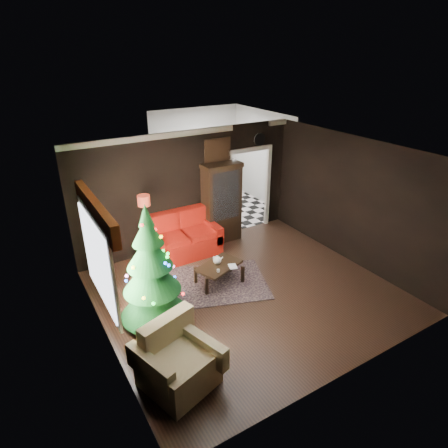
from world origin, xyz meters
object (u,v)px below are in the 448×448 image
floor_lamp (147,232)px  armchair (178,359)px  kitchen_table (216,203)px  wall_clock (259,139)px  christmas_tree (151,271)px  loveseat (184,235)px  teapot (217,260)px  coffee_table (219,273)px  curio_cabinet (222,205)px

floor_lamp → armchair: 3.49m
kitchen_table → armchair: bearing=-124.8°
armchair → wall_clock: 5.91m
christmas_tree → kitchen_table: 4.92m
loveseat → teapot: size_ratio=8.78×
coffee_table → teapot: 0.30m
christmas_tree → kitchen_table: size_ratio=3.01×
curio_cabinet → loveseat: bearing=-169.2°
coffee_table → teapot: (-0.01, 0.05, 0.30)m
armchair → coffee_table: bearing=30.0°
armchair → floor_lamp: bearing=58.9°
wall_clock → kitchen_table: bearing=113.7°
teapot → kitchen_table: 3.51m
armchair → coffee_table: (1.83, 1.97, -0.24)m
curio_cabinet → christmas_tree: size_ratio=0.84×
christmas_tree → kitchen_table: christmas_tree is taller
loveseat → kitchen_table: size_ratio=2.27×
floor_lamp → wall_clock: 3.62m
teapot → wall_clock: 3.44m
loveseat → christmas_tree: christmas_tree is taller
loveseat → coffee_table: loveseat is taller
christmas_tree → wall_clock: bearing=31.2°
kitchen_table → christmas_tree: bearing=-132.7°
loveseat → curio_cabinet: curio_cabinet is taller
curio_cabinet → armchair: 4.67m
coffee_table → curio_cabinet: bearing=57.9°
loveseat → kitchen_table: loveseat is taller
coffee_table → wall_clock: (2.25, 1.86, 2.16)m
wall_clock → christmas_tree: bearing=-148.8°
floor_lamp → kitchen_table: floor_lamp is taller
christmas_tree → wall_clock: 4.69m
curio_cabinet → teapot: 1.99m
curio_cabinet → wall_clock: 1.88m
floor_lamp → coffee_table: 1.82m
coffee_table → wall_clock: 3.63m
curio_cabinet → coffee_table: bearing=-122.1°
coffee_table → wall_clock: bearing=39.5°
loveseat → coffee_table: bearing=-86.1°
teapot → armchair: bearing=-131.9°
floor_lamp → wall_clock: wall_clock is taller
loveseat → kitchen_table: 2.45m
curio_cabinet → teapot: bearing=-123.2°
loveseat → teapot: (0.08, -1.41, 0.02)m
curio_cabinet → kitchen_table: size_ratio=2.53×
floor_lamp → armchair: (-0.84, -3.37, -0.37)m
christmas_tree → kitchen_table: (3.30, 3.58, -0.68)m
coffee_table → christmas_tree: bearing=-163.5°
teapot → kitchen_table: (1.72, 3.06, -0.14)m
teapot → coffee_table: bearing=-74.4°
christmas_tree → teapot: size_ratio=11.67×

